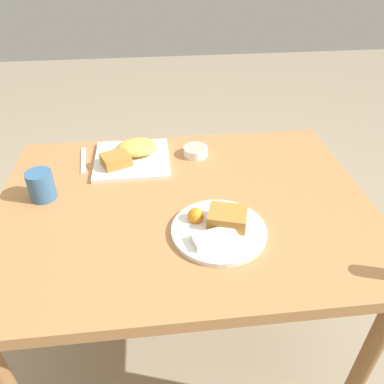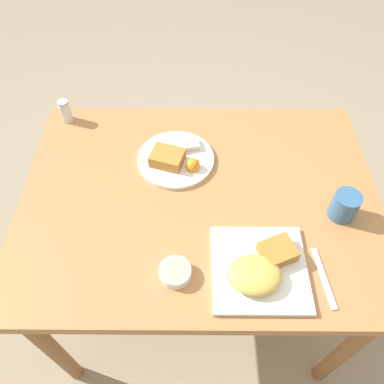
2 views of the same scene
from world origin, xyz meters
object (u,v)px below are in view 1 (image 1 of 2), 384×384
object	(u,v)px
plate_oval_far	(219,227)
butter_knife	(83,160)
coffee_mug	(41,185)
plate_square_near	(132,155)
sauce_ramekin	(196,151)

from	to	relation	value
plate_oval_far	butter_knife	distance (m)	0.58
plate_oval_far	coffee_mug	distance (m)	0.54
plate_square_near	butter_knife	world-z (taller)	plate_square_near
plate_square_near	sauce_ramekin	distance (m)	0.22
coffee_mug	plate_oval_far	bearing A→B (deg)	157.01
plate_square_near	plate_oval_far	size ratio (longest dim) A/B	1.00
sauce_ramekin	butter_knife	world-z (taller)	sauce_ramekin
butter_knife	plate_square_near	bearing A→B (deg)	78.23
plate_oval_far	sauce_ramekin	size ratio (longest dim) A/B	3.00
plate_square_near	butter_knife	xyz separation A→B (m)	(0.17, -0.02, -0.02)
butter_knife	sauce_ramekin	bearing A→B (deg)	82.53
sauce_ramekin	coffee_mug	size ratio (longest dim) A/B	0.95
plate_square_near	coffee_mug	xyz separation A→B (m)	(0.26, 0.19, 0.02)
sauce_ramekin	butter_knife	size ratio (longest dim) A/B	0.48
plate_oval_far	butter_knife	xyz separation A→B (m)	(0.40, -0.41, -0.01)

